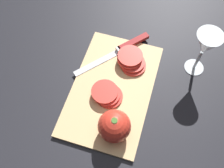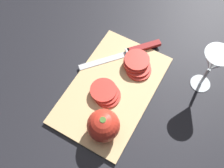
% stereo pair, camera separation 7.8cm
% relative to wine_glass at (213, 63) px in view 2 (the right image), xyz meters
% --- Properties ---
extents(ground_plane, '(3.00, 3.00, 0.00)m').
position_rel_wine_glass_xyz_m(ground_plane, '(0.08, -0.21, -0.12)').
color(ground_plane, black).
extents(cutting_board, '(0.39, 0.24, 0.01)m').
position_rel_wine_glass_xyz_m(cutting_board, '(0.16, -0.23, -0.11)').
color(cutting_board, tan).
rests_on(cutting_board, ground_plane).
extents(wine_glass, '(0.08, 0.08, 0.17)m').
position_rel_wine_glass_xyz_m(wine_glass, '(0.00, 0.00, 0.00)').
color(wine_glass, silver).
rests_on(wine_glass, ground_plane).
extents(whole_tomato, '(0.09, 0.09, 0.09)m').
position_rel_wine_glass_xyz_m(whole_tomato, '(0.29, -0.19, -0.06)').
color(whole_tomato, red).
rests_on(whole_tomato, cutting_board).
extents(knife, '(0.22, 0.20, 0.01)m').
position_rel_wine_glass_xyz_m(knife, '(-0.01, -0.23, -0.10)').
color(knife, silver).
rests_on(knife, cutting_board).
extents(tomato_slice_stack_near, '(0.08, 0.10, 0.02)m').
position_rel_wine_glass_xyz_m(tomato_slice_stack_near, '(0.19, -0.24, -0.10)').
color(tomato_slice_stack_near, red).
rests_on(tomato_slice_stack_near, cutting_board).
extents(tomato_slice_stack_far, '(0.10, 0.10, 0.03)m').
position_rel_wine_glass_xyz_m(tomato_slice_stack_far, '(0.05, -0.20, -0.09)').
color(tomato_slice_stack_far, red).
rests_on(tomato_slice_stack_far, cutting_board).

